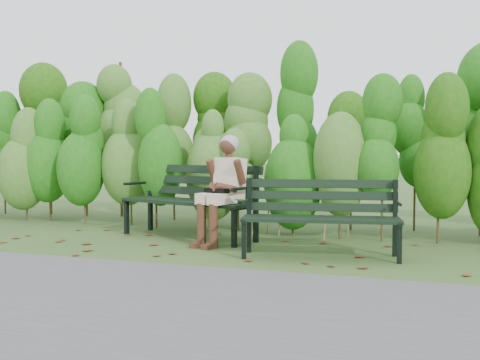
% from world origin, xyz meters
% --- Properties ---
extents(ground, '(80.00, 80.00, 0.00)m').
position_xyz_m(ground, '(0.00, 0.00, 0.00)').
color(ground, '#305422').
extents(footpath, '(60.00, 2.50, 0.01)m').
position_xyz_m(footpath, '(0.00, -2.20, 0.01)').
color(footpath, '#474749').
rests_on(footpath, ground).
extents(hedge_band, '(11.04, 1.67, 2.42)m').
position_xyz_m(hedge_band, '(0.00, 1.86, 1.26)').
color(hedge_band, '#47381E').
rests_on(hedge_band, ground).
extents(leaf_litter, '(5.71, 2.10, 0.01)m').
position_xyz_m(leaf_litter, '(0.20, -0.19, 0.00)').
color(leaf_litter, brown).
rests_on(leaf_litter, ground).
extents(bench_left, '(1.91, 1.09, 0.91)m').
position_xyz_m(bench_left, '(-0.75, 0.75, 0.53)').
color(bench_left, black).
rests_on(bench_left, ground).
extents(bench_right, '(1.64, 0.77, 0.79)m').
position_xyz_m(bench_right, '(0.99, -0.01, 0.46)').
color(bench_right, black).
rests_on(bench_right, ground).
extents(seated_woman, '(0.54, 0.77, 1.27)m').
position_xyz_m(seated_woman, '(-0.22, 0.39, 0.72)').
color(seated_woman, beige).
rests_on(seated_woman, ground).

